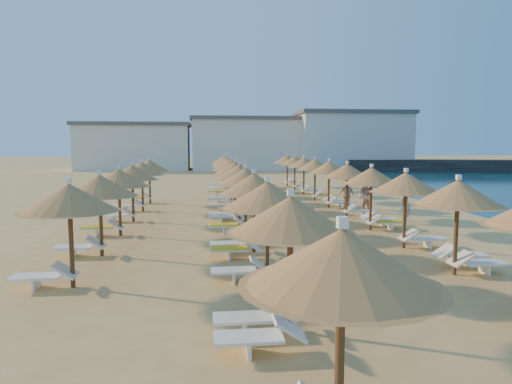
{
  "coord_description": "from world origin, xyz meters",
  "views": [
    {
      "loc": [
        -3.85,
        -18.19,
        3.7
      ],
      "look_at": [
        -1.4,
        4.0,
        1.3
      ],
      "focal_mm": 32.0,
      "sensor_mm": 36.0,
      "label": 1
    }
  ],
  "objects": [
    {
      "name": "parasol_row_east",
      "position": [
        3.09,
        3.65,
        2.28
      ],
      "size": [
        2.52,
        35.79,
        2.83
      ],
      "color": "brown",
      "rests_on": "ground"
    },
    {
      "name": "beachgoer_c",
      "position": [
        4.02,
        6.57,
        0.79
      ],
      "size": [
        0.92,
        0.94,
        1.58
      ],
      "primitive_type": "imported",
      "rotation": [
        0.0,
        0.0,
        -0.8
      ],
      "color": "tan",
      "rests_on": "ground"
    },
    {
      "name": "beachgoer_a",
      "position": [
        5.28,
        1.72,
        0.94
      ],
      "size": [
        0.65,
        0.8,
        1.89
      ],
      "primitive_type": "imported",
      "rotation": [
        0.0,
        0.0,
        -1.9
      ],
      "color": "tan",
      "rests_on": "ground"
    },
    {
      "name": "hotel_blocks",
      "position": [
        2.69,
        45.86,
        3.7
      ],
      "size": [
        45.8,
        11.51,
        8.1
      ],
      "color": "silver",
      "rests_on": "ground"
    },
    {
      "name": "loungers",
      "position": [
        -0.83,
        3.36,
        0.34
      ],
      "size": [
        13.39,
        34.76,
        0.66
      ],
      "color": "white",
      "rests_on": "ground"
    },
    {
      "name": "jetty",
      "position": [
        29.67,
        38.09,
        0.75
      ],
      "size": [
        30.12,
        10.77,
        1.5
      ],
      "primitive_type": "cube",
      "rotation": [
        0.0,
        0.0,
        -0.23
      ],
      "color": "black",
      "rests_on": "ground"
    },
    {
      "name": "ground",
      "position": [
        0.0,
        0.0,
        0.0
      ],
      "size": [
        220.0,
        220.0,
        0.0
      ],
      "primitive_type": "plane",
      "color": "#E3B263",
      "rests_on": "ground"
    },
    {
      "name": "parasol_row_west",
      "position": [
        -2.24,
        3.65,
        2.28
      ],
      "size": [
        2.52,
        35.79,
        2.83
      ],
      "color": "brown",
      "rests_on": "ground"
    },
    {
      "name": "parasol_row_inland",
      "position": [
        -7.28,
        1.98,
        2.28
      ],
      "size": [
        2.52,
        19.15,
        2.83
      ],
      "color": "brown",
      "rests_on": "ground"
    },
    {
      "name": "beachgoer_b",
      "position": [
        4.54,
        4.99,
        0.9
      ],
      "size": [
        1.05,
        1.11,
        1.81
      ],
      "primitive_type": "imported",
      "rotation": [
        0.0,
        0.0,
        -1.01
      ],
      "color": "tan",
      "rests_on": "ground"
    }
  ]
}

